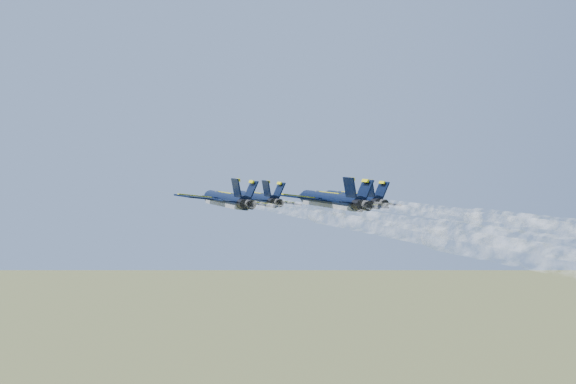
{
  "coord_description": "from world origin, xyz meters",
  "views": [
    {
      "loc": [
        0.79,
        -99.16,
        107.95
      ],
      "look_at": [
        -1.31,
        1.29,
        108.01
      ],
      "focal_mm": 45.0,
      "sensor_mm": 36.0,
      "label": 1
    }
  ],
  "objects_px": {
    "jet_lead": "(255,199)",
    "jet_left": "(226,200)",
    "jet_slot": "(330,200)",
    "jet_right": "(351,199)"
  },
  "relations": [
    {
      "from": "jet_right",
      "to": "jet_slot",
      "type": "distance_m",
      "value": 14.72
    },
    {
      "from": "jet_lead",
      "to": "jet_left",
      "type": "height_order",
      "value": "same"
    },
    {
      "from": "jet_lead",
      "to": "jet_left",
      "type": "bearing_deg",
      "value": -126.42
    },
    {
      "from": "jet_left",
      "to": "jet_right",
      "type": "relative_size",
      "value": 1.0
    },
    {
      "from": "jet_lead",
      "to": "jet_slot",
      "type": "relative_size",
      "value": 1.0
    },
    {
      "from": "jet_right",
      "to": "jet_slot",
      "type": "height_order",
      "value": "same"
    },
    {
      "from": "jet_left",
      "to": "jet_slot",
      "type": "bearing_deg",
      "value": -51.75
    },
    {
      "from": "jet_lead",
      "to": "jet_left",
      "type": "xyz_separation_m",
      "value": [
        -2.97,
        -14.56,
        0.0
      ]
    },
    {
      "from": "jet_left",
      "to": "jet_right",
      "type": "xyz_separation_m",
      "value": [
        16.96,
        7.47,
        0.0
      ]
    },
    {
      "from": "jet_lead",
      "to": "jet_right",
      "type": "distance_m",
      "value": 15.69
    }
  ]
}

